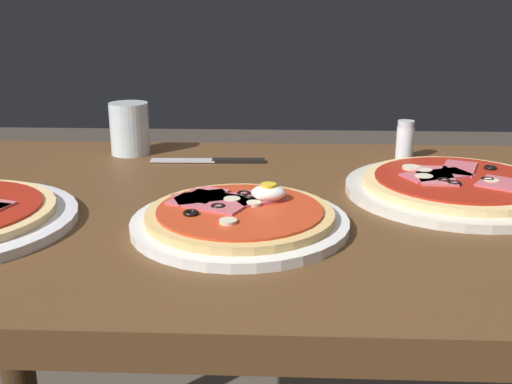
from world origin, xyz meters
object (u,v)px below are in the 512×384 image
(dining_table, at_px, (279,284))
(knife, at_px, (214,161))
(water_glass_far, at_px, (128,132))
(pizza_across_left, at_px, (455,186))
(salt_shaker, at_px, (403,140))
(pizza_foreground, at_px, (237,218))

(dining_table, distance_m, knife, 0.27)
(water_glass_far, xyz_separation_m, knife, (0.16, -0.05, -0.04))
(pizza_across_left, height_order, salt_shaker, salt_shaker)
(pizza_across_left, relative_size, water_glass_far, 3.46)
(dining_table, relative_size, pizza_across_left, 3.85)
(knife, bearing_deg, salt_shaker, 7.05)
(dining_table, distance_m, pizza_foreground, 0.18)
(dining_table, xyz_separation_m, pizza_foreground, (-0.05, -0.10, 0.14))
(dining_table, distance_m, pizza_across_left, 0.29)
(dining_table, xyz_separation_m, pizza_across_left, (0.25, 0.05, 0.14))
(knife, bearing_deg, pizza_foreground, -78.59)
(dining_table, bearing_deg, pizza_foreground, -116.67)
(dining_table, relative_size, salt_shaker, 18.27)
(knife, relative_size, salt_shaker, 2.92)
(pizza_foreground, xyz_separation_m, salt_shaker, (0.26, 0.35, 0.02))
(dining_table, height_order, knife, knife)
(pizza_foreground, distance_m, water_glass_far, 0.43)
(dining_table, distance_m, salt_shaker, 0.36)
(dining_table, relative_size, pizza_foreground, 4.59)
(knife, height_order, salt_shaker, salt_shaker)
(knife, xyz_separation_m, salt_shaker, (0.33, 0.04, 0.03))
(pizza_foreground, relative_size, knife, 1.37)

